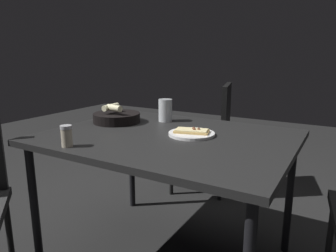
{
  "coord_description": "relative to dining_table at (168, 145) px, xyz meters",
  "views": [
    {
      "loc": [
        -0.75,
        1.29,
        1.09
      ],
      "look_at": [
        0.03,
        -0.06,
        0.73
      ],
      "focal_mm": 33.22,
      "sensor_mm": 36.0,
      "label": 1
    }
  ],
  "objects": [
    {
      "name": "pizza_plate",
      "position": [
        -0.11,
        -0.05,
        0.07
      ],
      "size": [
        0.23,
        0.23,
        0.04
      ],
      "color": "white",
      "rests_on": "dining_table"
    },
    {
      "name": "chair_spare",
      "position": [
        0.17,
        -0.97,
        -0.15
      ],
      "size": [
        0.54,
        0.54,
        0.87
      ],
      "color": "#252525",
      "rests_on": "ground"
    },
    {
      "name": "beer_glass",
      "position": [
        0.17,
        -0.27,
        0.11
      ],
      "size": [
        0.08,
        0.08,
        0.13
      ],
      "color": "silver",
      "rests_on": "dining_table"
    },
    {
      "name": "bread_basket",
      "position": [
        0.41,
        -0.1,
        0.09
      ],
      "size": [
        0.27,
        0.27,
        0.11
      ],
      "color": "black",
      "rests_on": "dining_table"
    },
    {
      "name": "dining_table",
      "position": [
        0.0,
        0.0,
        0.0
      ],
      "size": [
        1.19,
        0.92,
        0.7
      ],
      "color": "black",
      "rests_on": "ground"
    },
    {
      "name": "pepper_shaker",
      "position": [
        0.27,
        0.4,
        0.1
      ],
      "size": [
        0.05,
        0.05,
        0.09
      ],
      "color": "#BFB299",
      "rests_on": "dining_table"
    }
  ]
}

